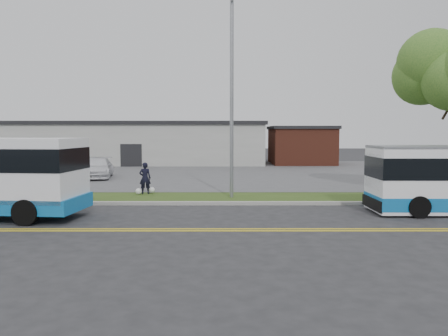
{
  "coord_description": "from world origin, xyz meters",
  "views": [
    {
      "loc": [
        2.6,
        -18.53,
        3.31
      ],
      "look_at": [
        2.63,
        2.13,
        1.6
      ],
      "focal_mm": 35.0,
      "sensor_mm": 36.0,
      "label": 1
    }
  ],
  "objects_px": {
    "parked_car_a": "(66,165)",
    "streetlight_near": "(232,92)",
    "pedestrian": "(145,178)",
    "parked_car_b": "(98,168)"
  },
  "relations": [
    {
      "from": "parked_car_a",
      "to": "pedestrian",
      "type": "bearing_deg",
      "value": -62.73
    },
    {
      "from": "streetlight_near",
      "to": "parked_car_b",
      "type": "bearing_deg",
      "value": 134.89
    },
    {
      "from": "streetlight_near",
      "to": "parked_car_a",
      "type": "xyz_separation_m",
      "value": [
        -12.32,
        11.66,
        -4.42
      ]
    },
    {
      "from": "pedestrian",
      "to": "parked_car_b",
      "type": "distance_m",
      "value": 9.34
    },
    {
      "from": "pedestrian",
      "to": "parked_car_b",
      "type": "bearing_deg",
      "value": -65.11
    },
    {
      "from": "streetlight_near",
      "to": "parked_car_b",
      "type": "height_order",
      "value": "streetlight_near"
    },
    {
      "from": "streetlight_near",
      "to": "parked_car_a",
      "type": "height_order",
      "value": "streetlight_near"
    },
    {
      "from": "parked_car_b",
      "to": "pedestrian",
      "type": "bearing_deg",
      "value": -68.79
    },
    {
      "from": "parked_car_a",
      "to": "streetlight_near",
      "type": "bearing_deg",
      "value": -53.2
    },
    {
      "from": "pedestrian",
      "to": "streetlight_near",
      "type": "bearing_deg",
      "value": 158.22
    }
  ]
}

